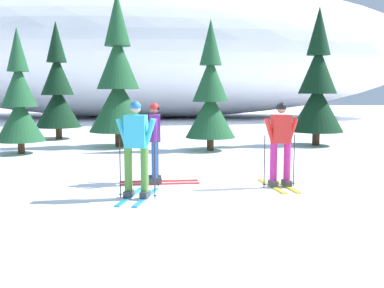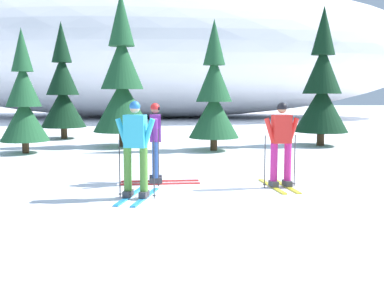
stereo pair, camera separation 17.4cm
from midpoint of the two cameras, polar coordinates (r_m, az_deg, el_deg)
The scene contains 10 objects.
ground_plane at distance 9.40m, azimuth 2.70°, elevation -5.92°, with size 120.00×120.00×0.00m, color white.
skier_cyan_jacket at distance 8.69m, azimuth -6.45°, elevation -0.44°, with size 0.78×1.62×1.85m.
skier_purple_jacket at distance 10.14m, azimuth -4.03°, elevation 0.29°, with size 1.78×0.78×1.78m.
skier_red_jacket at distance 9.83m, azimuth 11.49°, elevation 0.07°, with size 0.76×1.60×1.80m.
pine_tree_far_left at distance 20.59m, azimuth -15.50°, elevation 6.45°, with size 1.93×1.93×5.00m.
pine_tree_center_left at distance 16.01m, azimuth -19.85°, elevation 4.99°, with size 1.58×1.58×4.08m.
pine_tree_center at distance 17.14m, azimuth -8.35°, elevation 7.52°, with size 2.17×2.17×5.61m.
pine_tree_center_right at distance 15.82m, azimuth 3.06°, elevation 5.93°, with size 1.72×1.72×4.47m.
pine_tree_far_right at distance 17.96m, azimuth 16.09°, elevation 6.69°, with size 2.00×2.00×5.17m.
snow_ridge_background at distance 36.97m, azimuth -5.02°, elevation 11.30°, with size 43.41×17.81×10.27m, color white.
Camera 2 is at (-0.28, -9.17, 2.02)m, focal length 43.02 mm.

